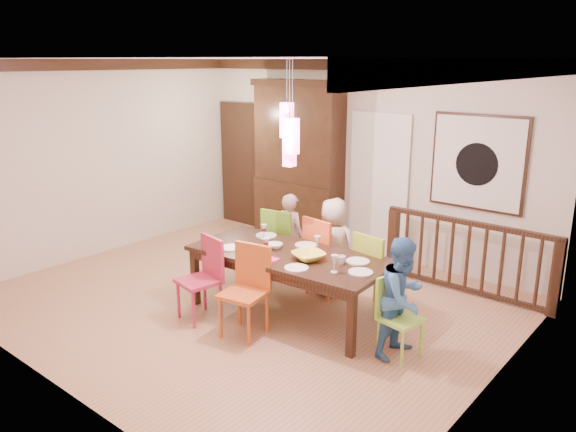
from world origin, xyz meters
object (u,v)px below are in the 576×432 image
Objects in this scene: chair_far_left at (284,238)px; person_far_left at (290,237)px; balustrade at (467,256)px; person_end_right at (403,297)px; person_far_mid at (333,247)px; dining_table at (289,259)px; china_hutch at (299,163)px; chair_end_right at (401,312)px.

chair_far_left is 0.09m from person_far_left.
person_end_right reaches higher than balustrade.
person_far_mid reaches higher than balustrade.
chair_far_left reaches higher than dining_table.
dining_table is 1.46m from person_end_right.
person_far_left is (0.98, -1.40, -0.70)m from china_hutch.
china_hutch is at bearing 59.74° from person_end_right.
china_hutch is at bearing -50.55° from person_far_mid.
person_far_left is 0.73m from person_far_mid.
chair_far_left is at bearing -57.78° from china_hutch.
dining_table is 2.34m from balustrade.
person_far_mid is (1.71, -1.44, -0.67)m from china_hutch.
chair_far_left is (-0.75, 0.80, -0.10)m from dining_table.
balustrade is 1.88× the size of person_far_left.
dining_table is at bearing -125.00° from balustrade.
person_far_mid reaches higher than chair_end_right.
chair_end_right is (1.48, -0.05, -0.20)m from dining_table.
person_far_left is at bearing 73.77° from person_end_right.
person_far_mid reaches higher than dining_table.
person_far_left reaches higher than chair_far_left.
person_end_right reaches higher than person_far_left.
china_hutch is 1.85m from person_far_left.
person_far_left is at bearing -54.94° from china_hutch.
balustrade is 1.82× the size of person_end_right.
person_end_right reaches higher than dining_table.
dining_table is 1.94× the size of person_end_right.
person_end_right is at bearing 157.77° from person_far_left.
balustrade is (-0.13, 1.96, 0.03)m from chair_end_right.
balustrade reaches higher than chair_end_right.
person_end_right is (1.46, -0.01, -0.06)m from dining_table.
china_hutch is at bearing -66.07° from chair_far_left.
person_far_mid is (0.79, 0.01, 0.05)m from chair_far_left.
chair_far_left is 2.37m from balustrade.
chair_far_left is 1.21× the size of chair_end_right.
china_hutch is 2.18× the size of person_far_left.
chair_end_right is at bearing -85.93° from balustrade.
chair_far_left is at bearing 75.50° from person_end_right.
dining_table is at bearing 95.29° from person_end_right.
dining_table is 2.01× the size of person_far_left.
balustrade reaches higher than dining_table.
china_hutch is at bearing 173.66° from balustrade.
balustrade is (2.10, 1.11, -0.07)m from chair_far_left.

